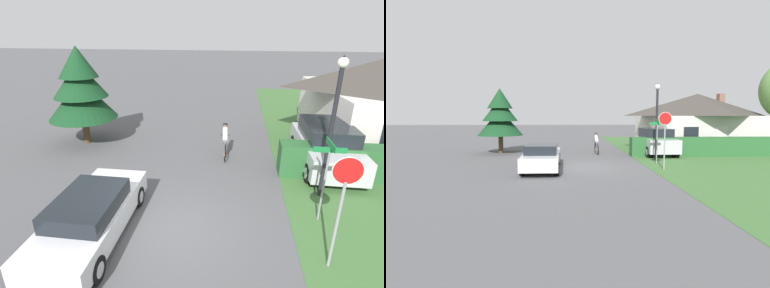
# 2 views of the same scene
# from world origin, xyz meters

# --- Properties ---
(ground_plane) EXTENTS (140.00, 140.00, 0.00)m
(ground_plane) POSITION_xyz_m (0.00, 0.00, 0.00)
(ground_plane) COLOR #515154
(sedan_left_lane) EXTENTS (1.84, 4.69, 1.31)m
(sedan_left_lane) POSITION_xyz_m (-2.02, -0.56, 0.66)
(sedan_left_lane) COLOR silver
(sedan_left_lane) RESTS_ON ground
(cyclist) EXTENTS (0.44, 1.74, 1.53)m
(cyclist) POSITION_xyz_m (1.35, 5.46, 0.72)
(cyclist) COLOR black
(cyclist) RESTS_ON ground
(parked_suv_right) EXTENTS (2.12, 4.61, 1.85)m
(parked_suv_right) POSITION_xyz_m (5.50, 5.11, 0.91)
(parked_suv_right) COLOR #B7B7BC
(parked_suv_right) RESTS_ON ground
(stop_sign) EXTENTS (0.66, 0.07, 2.93)m
(stop_sign) POSITION_xyz_m (4.20, -0.84, 2.04)
(stop_sign) COLOR gray
(stop_sign) RESTS_ON ground
(street_lamp) EXTENTS (0.32, 0.32, 4.73)m
(street_lamp) POSITION_xyz_m (4.80, 2.60, 2.91)
(street_lamp) COLOR black
(street_lamp) RESTS_ON ground
(street_name_sign) EXTENTS (0.90, 0.90, 2.54)m
(street_name_sign) POSITION_xyz_m (4.39, 1.10, 1.77)
(street_name_sign) COLOR gray
(street_name_sign) RESTS_ON ground
(conifer_tall_near) EXTENTS (3.24, 3.24, 4.71)m
(conifer_tall_near) POSITION_xyz_m (-5.60, 6.21, 2.76)
(conifer_tall_near) COLOR #4C3823
(conifer_tall_near) RESTS_ON ground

